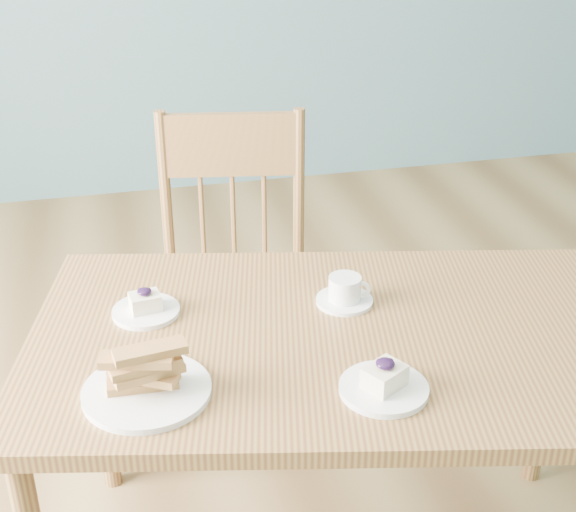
% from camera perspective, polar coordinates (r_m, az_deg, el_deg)
% --- Properties ---
extents(dining_table, '(1.40, 0.98, 0.68)m').
position_cam_1_polar(dining_table, '(1.69, 3.56, -7.37)').
color(dining_table, olive).
rests_on(dining_table, ground).
extents(dining_chair, '(0.49, 0.47, 0.93)m').
position_cam_1_polar(dining_chair, '(2.28, -3.81, -1.65)').
color(dining_chair, olive).
rests_on(dining_chair, ground).
extents(cheesecake_plate_near, '(0.16, 0.16, 0.07)m').
position_cam_1_polar(cheesecake_plate_near, '(1.49, 6.84, -8.99)').
color(cheesecake_plate_near, white).
rests_on(cheesecake_plate_near, dining_table).
extents(cheesecake_plate_far, '(0.14, 0.14, 0.06)m').
position_cam_1_polar(cheesecake_plate_far, '(1.73, -10.08, -3.60)').
color(cheesecake_plate_far, white).
rests_on(cheesecake_plate_far, dining_table).
extents(coffee_cup, '(0.12, 0.12, 0.06)m').
position_cam_1_polar(coffee_cup, '(1.75, 4.09, -2.56)').
color(coffee_cup, white).
rests_on(coffee_cup, dining_table).
extents(biscotti_plate, '(0.24, 0.24, 0.11)m').
position_cam_1_polar(biscotti_plate, '(1.48, -10.09, -8.54)').
color(biscotti_plate, white).
rests_on(biscotti_plate, dining_table).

